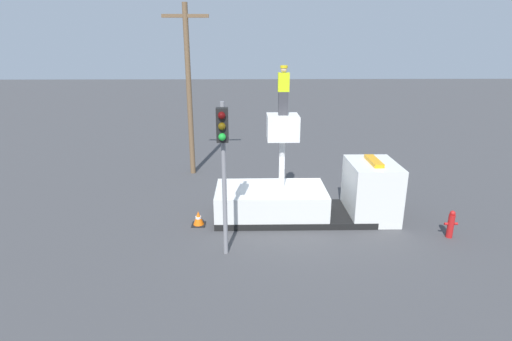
% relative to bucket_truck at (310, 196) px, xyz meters
% --- Properties ---
extents(ground_plane, '(120.00, 120.00, 0.00)m').
position_rel_bucket_truck_xyz_m(ground_plane, '(-0.65, 0.00, -0.86)').
color(ground_plane, '#424244').
extents(bucket_truck, '(6.93, 2.42, 4.04)m').
position_rel_bucket_truck_xyz_m(bucket_truck, '(0.00, 0.00, 0.00)').
color(bucket_truck, black).
rests_on(bucket_truck, ground).
extents(worker, '(0.40, 0.26, 1.75)m').
position_rel_bucket_truck_xyz_m(worker, '(-1.13, 0.00, 4.06)').
color(worker, '#38383D').
rests_on(worker, bucket_truck).
extents(traffic_light_pole, '(0.34, 0.57, 4.94)m').
position_rel_bucket_truck_xyz_m(traffic_light_pole, '(-3.14, -2.93, 2.64)').
color(traffic_light_pole, gray).
rests_on(traffic_light_pole, ground).
extents(fire_hydrant, '(0.46, 0.22, 1.01)m').
position_rel_bucket_truck_xyz_m(fire_hydrant, '(4.68, -1.82, -0.37)').
color(fire_hydrant, red).
rests_on(fire_hydrant, ground).
extents(traffic_cone_rear, '(0.51, 0.51, 0.56)m').
position_rel_bucket_truck_xyz_m(traffic_cone_rear, '(-4.29, -0.66, -0.60)').
color(traffic_cone_rear, black).
rests_on(traffic_cone_rear, ground).
extents(utility_pole, '(2.20, 0.26, 8.32)m').
position_rel_bucket_truck_xyz_m(utility_pole, '(-5.32, 5.62, 3.62)').
color(utility_pole, brown).
rests_on(utility_pole, ground).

